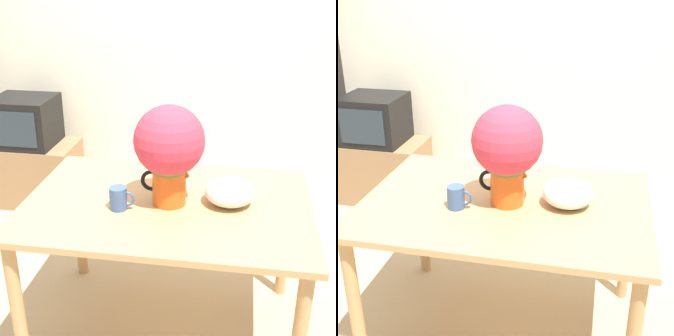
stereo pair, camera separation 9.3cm
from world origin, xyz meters
TOP-DOWN VIEW (x-y plane):
  - ground_plane at (0.00, 0.00)m, footprint 12.00×12.00m
  - wall_back at (0.00, 1.68)m, footprint 8.00×0.05m
  - table at (0.22, 0.01)m, footprint 1.31×0.92m
  - flower_vase at (0.23, -0.01)m, footprint 0.31×0.31m
  - coffee_mug at (0.02, -0.10)m, footprint 0.12×0.08m
  - white_bowl at (0.50, 0.03)m, footprint 0.23×0.23m
  - tv_stand at (-1.08, 1.27)m, footprint 0.73×0.42m
  - tv_set at (-1.08, 1.27)m, footprint 0.45×0.41m

SIDE VIEW (x-z plane):
  - ground_plane at x=0.00m, z-range 0.00..0.00m
  - tv_stand at x=-1.08m, z-range 0.00..0.48m
  - table at x=0.22m, z-range 0.27..1.01m
  - tv_set at x=-1.08m, z-range 0.48..0.85m
  - coffee_mug at x=0.02m, z-range 0.74..0.85m
  - white_bowl at x=0.50m, z-range 0.74..0.86m
  - flower_vase at x=0.23m, z-range 0.78..1.24m
  - wall_back at x=0.00m, z-range 0.00..2.60m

